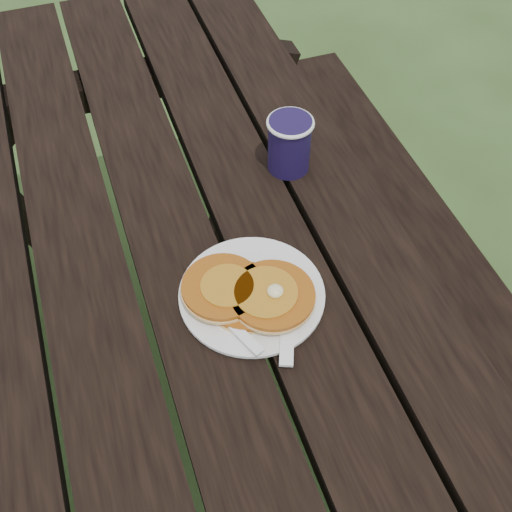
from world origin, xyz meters
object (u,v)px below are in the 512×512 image
object	(u,v)px
picnic_table	(201,390)
plate	(252,295)
pancake_stack	(249,293)
coffee_cup	(289,141)

from	to	relation	value
picnic_table	plate	distance (m)	0.40
pancake_stack	coffee_cup	distance (m)	0.31
picnic_table	pancake_stack	size ratio (longest dim) A/B	9.36
plate	pancake_stack	size ratio (longest dim) A/B	1.14
picnic_table	plate	world-z (taller)	plate
plate	pancake_stack	bearing A→B (deg)	-132.24
picnic_table	coffee_cup	distance (m)	0.54
picnic_table	pancake_stack	distance (m)	0.42
plate	coffee_cup	world-z (taller)	coffee_cup
pancake_stack	picnic_table	bearing A→B (deg)	135.35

